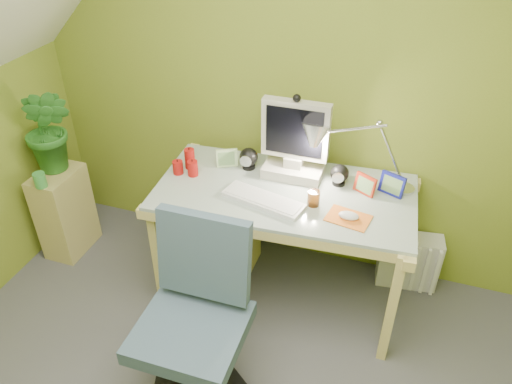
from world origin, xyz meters
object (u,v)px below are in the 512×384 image
(side_ledge, at_px, (65,212))
(monitor, at_px, (295,138))
(desk_lamp, at_px, (379,139))
(radiator, at_px, (409,260))
(potted_plant, at_px, (49,130))
(desk, at_px, (283,243))
(task_chair, at_px, (190,329))

(side_ledge, bearing_deg, monitor, 9.79)
(desk_lamp, distance_m, radiator, 0.95)
(monitor, height_order, potted_plant, monitor)
(desk, bearing_deg, potted_plant, 177.29)
(monitor, bearing_deg, radiator, 9.95)
(monitor, height_order, task_chair, monitor)
(task_chair, distance_m, radiator, 1.54)
(task_chair, xyz_separation_m, radiator, (0.94, 1.18, -0.32))
(monitor, xyz_separation_m, side_ledge, (-1.51, -0.26, -0.70))
(monitor, bearing_deg, side_ledge, -170.91)
(monitor, relative_size, task_chair, 0.48)
(desk, bearing_deg, monitor, 86.14)
(potted_plant, xyz_separation_m, radiator, (2.25, 0.35, -0.72))
(radiator, bearing_deg, side_ledge, -177.73)
(potted_plant, xyz_separation_m, task_chair, (1.31, -0.83, -0.40))
(side_ledge, bearing_deg, desk, 3.05)
(monitor, height_order, side_ledge, monitor)
(task_chair, relative_size, radiator, 2.73)
(desk, height_order, desk_lamp, desk_lamp)
(desk_lamp, bearing_deg, monitor, 165.17)
(desk, xyz_separation_m, potted_plant, (-1.51, -0.03, 0.52))
(desk_lamp, height_order, task_chair, desk_lamp)
(potted_plant, height_order, task_chair, potted_plant)
(side_ledge, distance_m, potted_plant, 0.60)
(desk, distance_m, radiator, 0.83)
(side_ledge, distance_m, task_chair, 1.54)
(radiator, bearing_deg, monitor, -177.15)
(desk_lamp, relative_size, task_chair, 0.62)
(desk, distance_m, task_chair, 0.89)
(side_ledge, bearing_deg, desk_lamp, 7.57)
(side_ledge, distance_m, radiator, 2.29)
(desk_lamp, distance_m, potted_plant, 1.98)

